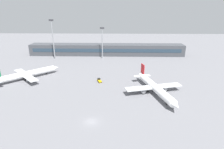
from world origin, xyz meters
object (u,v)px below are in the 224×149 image
object	(u,v)px
airplane_near	(155,87)
baggage_tug_yellow	(99,80)
floodlight_tower_west	(53,37)
floodlight_tower_east	(102,40)
airplane_mid	(27,74)

from	to	relation	value
airplane_near	baggage_tug_yellow	world-z (taller)	airplane_near
floodlight_tower_west	airplane_near	bearing A→B (deg)	-42.79
airplane_near	floodlight_tower_east	bearing A→B (deg)	114.17
airplane_mid	baggage_tug_yellow	distance (m)	39.88
baggage_tug_yellow	airplane_near	bearing A→B (deg)	-26.89
airplane_near	floodlight_tower_east	size ratio (longest dim) A/B	1.60
airplane_mid	floodlight_tower_east	bearing A→B (deg)	51.34
baggage_tug_yellow	floodlight_tower_west	distance (m)	62.99
airplane_mid	airplane_near	bearing A→B (deg)	-14.12
floodlight_tower_west	airplane_mid	bearing A→B (deg)	-91.20
airplane_near	baggage_tug_yellow	xyz separation A→B (m)	(-26.52, 13.45, -2.11)
airplane_near	airplane_mid	world-z (taller)	airplane_near
airplane_near	floodlight_tower_west	bearing A→B (deg)	137.21
airplane_mid	floodlight_tower_east	world-z (taller)	floodlight_tower_east
baggage_tug_yellow	floodlight_tower_east	bearing A→B (deg)	92.36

